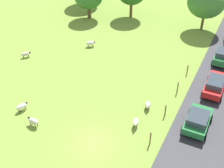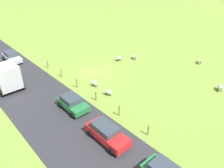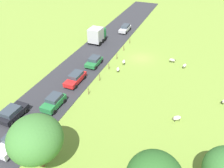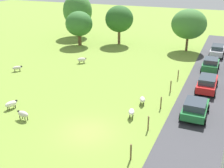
% 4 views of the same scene
% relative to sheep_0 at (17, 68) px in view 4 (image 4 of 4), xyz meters
% --- Properties ---
extents(ground_plane, '(160.00, 160.00, 0.00)m').
position_rel_sheep_0_xyz_m(ground_plane, '(14.60, -8.94, -0.46)').
color(ground_plane, olive).
extents(road_strip, '(8.00, 80.00, 0.06)m').
position_rel_sheep_0_xyz_m(road_strip, '(23.78, -8.94, -0.43)').
color(road_strip, '#2D2D33').
rests_on(road_strip, ground_plane).
extents(sheep_0, '(1.05, 1.12, 0.68)m').
position_rel_sheep_0_xyz_m(sheep_0, '(0.00, 0.00, 0.00)').
color(sheep_0, beige).
rests_on(sheep_0, ground_plane).
extents(sheep_1, '(0.83, 1.26, 0.74)m').
position_rel_sheep_0_xyz_m(sheep_1, '(6.46, -8.17, 0.03)').
color(sheep_1, silver).
rests_on(sheep_1, ground_plane).
extents(sheep_2, '(1.24, 1.13, 0.78)m').
position_rel_sheep_0_xyz_m(sheep_2, '(5.73, 6.03, 0.04)').
color(sheep_2, silver).
rests_on(sheep_2, ground_plane).
extents(sheep_3, '(1.21, 0.62, 0.80)m').
position_rel_sheep_0_xyz_m(sheep_3, '(8.80, -9.35, 0.09)').
color(sheep_3, beige).
rests_on(sheep_3, ground_plane).
extents(sheep_4, '(0.77, 1.10, 0.72)m').
position_rel_sheep_0_xyz_m(sheep_4, '(17.01, -2.59, 0.01)').
color(sheep_4, silver).
rests_on(sheep_4, ground_plane).
extents(sheep_5, '(0.72, 1.10, 0.77)m').
position_rel_sheep_0_xyz_m(sheep_5, '(16.94, -5.41, 0.07)').
color(sheep_5, white).
rests_on(sheep_5, ground_plane).
extents(tree_0, '(4.63, 4.63, 6.36)m').
position_rel_sheep_0_xyz_m(tree_0, '(6.34, 17.89, 3.73)').
color(tree_0, brown).
rests_on(tree_0, ground_plane).
extents(tree_1, '(4.41, 4.41, 5.58)m').
position_rel_sheep_0_xyz_m(tree_1, '(0.64, 14.47, 3.10)').
color(tree_1, brown).
rests_on(tree_1, ground_plane).
extents(tree_2, '(5.24, 5.24, 6.37)m').
position_rel_sheep_0_xyz_m(tree_2, '(17.60, 18.01, 3.68)').
color(tree_2, brown).
rests_on(tree_2, ground_plane).
extents(tree_3, '(5.33, 5.33, 7.74)m').
position_rel_sheep_0_xyz_m(tree_3, '(-2.97, 20.34, 4.26)').
color(tree_3, brown).
rests_on(tree_3, ground_plane).
extents(fence_post_1, '(0.12, 0.12, 1.18)m').
position_rel_sheep_0_xyz_m(fence_post_1, '(18.81, -10.73, 0.13)').
color(fence_post_1, brown).
rests_on(fence_post_1, ground_plane).
extents(fence_post_2, '(0.12, 0.12, 1.22)m').
position_rel_sheep_0_xyz_m(fence_post_2, '(18.81, -6.75, 0.15)').
color(fence_post_2, brown).
rests_on(fence_post_2, ground_plane).
extents(fence_post_3, '(0.12, 0.12, 1.15)m').
position_rel_sheep_0_xyz_m(fence_post_3, '(18.81, -2.77, 0.12)').
color(fence_post_3, brown).
rests_on(fence_post_3, ground_plane).
extents(fence_post_4, '(0.12, 0.12, 1.27)m').
position_rel_sheep_0_xyz_m(fence_post_4, '(18.81, 1.21, 0.18)').
color(fence_post_4, brown).
rests_on(fence_post_4, ground_plane).
extents(fence_post_5, '(0.12, 0.12, 1.11)m').
position_rel_sheep_0_xyz_m(fence_post_5, '(18.81, 5.19, 0.10)').
color(fence_post_5, brown).
rests_on(fence_post_5, ground_plane).
extents(car_0, '(1.98, 4.56, 1.62)m').
position_rel_sheep_0_xyz_m(car_0, '(22.17, 16.88, 0.45)').
color(car_0, silver).
rests_on(car_0, road_strip).
extents(car_1, '(2.13, 3.87, 1.49)m').
position_rel_sheep_0_xyz_m(car_1, '(21.82, -3.08, 0.38)').
color(car_1, '#237238').
rests_on(car_1, road_strip).
extents(car_2, '(2.01, 3.86, 1.66)m').
position_rel_sheep_0_xyz_m(car_2, '(21.91, 9.50, 0.46)').
color(car_2, '#237238').
rests_on(car_2, road_strip).
extents(car_6, '(2.00, 4.55, 1.56)m').
position_rel_sheep_0_xyz_m(car_6, '(22.16, 3.12, 0.42)').
color(car_6, red).
rests_on(car_6, road_strip).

